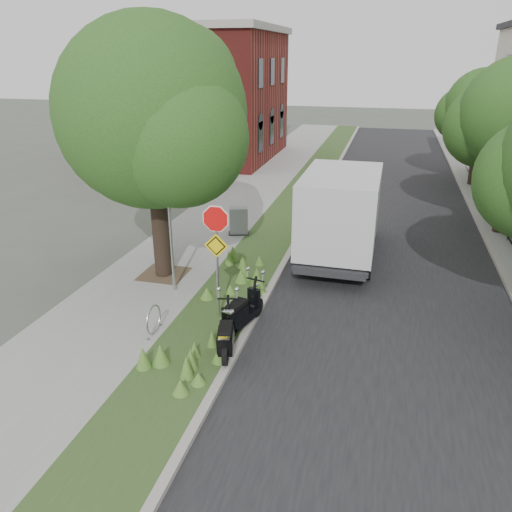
{
  "coord_description": "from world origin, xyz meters",
  "views": [
    {
      "loc": [
        2.56,
        -10.48,
        6.63
      ],
      "look_at": [
        -0.8,
        2.22,
        1.3
      ],
      "focal_mm": 35.0,
      "sensor_mm": 36.0,
      "label": 1
    }
  ],
  "objects_px": {
    "sign_assembly": "(216,240)",
    "utility_cabinet": "(239,221)",
    "scooter_near": "(226,339)",
    "box_truck": "(342,210)",
    "scooter_far": "(240,315)"
  },
  "relations": [
    {
      "from": "sign_assembly",
      "to": "utility_cabinet",
      "type": "distance_m",
      "value": 6.9
    },
    {
      "from": "scooter_near",
      "to": "box_truck",
      "type": "height_order",
      "value": "box_truck"
    },
    {
      "from": "scooter_far",
      "to": "box_truck",
      "type": "height_order",
      "value": "box_truck"
    },
    {
      "from": "utility_cabinet",
      "to": "scooter_far",
      "type": "bearing_deg",
      "value": -72.97
    },
    {
      "from": "scooter_near",
      "to": "scooter_far",
      "type": "distance_m",
      "value": 1.13
    },
    {
      "from": "scooter_far",
      "to": "box_truck",
      "type": "relative_size",
      "value": 0.3
    },
    {
      "from": "sign_assembly",
      "to": "scooter_far",
      "type": "bearing_deg",
      "value": -32.8
    },
    {
      "from": "sign_assembly",
      "to": "box_truck",
      "type": "height_order",
      "value": "sign_assembly"
    },
    {
      "from": "box_truck",
      "to": "utility_cabinet",
      "type": "xyz_separation_m",
      "value": [
        -4.01,
        1.15,
        -1.11
      ]
    },
    {
      "from": "scooter_near",
      "to": "utility_cabinet",
      "type": "bearing_deg",
      "value": 104.75
    },
    {
      "from": "sign_assembly",
      "to": "utility_cabinet",
      "type": "height_order",
      "value": "sign_assembly"
    },
    {
      "from": "box_truck",
      "to": "utility_cabinet",
      "type": "distance_m",
      "value": 4.32
    },
    {
      "from": "sign_assembly",
      "to": "scooter_near",
      "type": "xyz_separation_m",
      "value": [
        0.75,
        -1.61,
        -1.81
      ]
    },
    {
      "from": "sign_assembly",
      "to": "box_truck",
      "type": "relative_size",
      "value": 0.55
    },
    {
      "from": "box_truck",
      "to": "scooter_near",
      "type": "bearing_deg",
      "value": -104.91
    }
  ]
}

